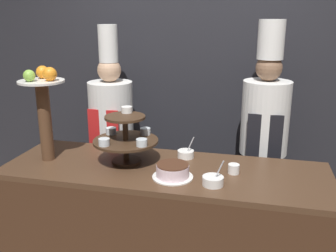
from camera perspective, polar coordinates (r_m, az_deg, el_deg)
wall_back at (r=3.23m, az=3.83°, el=8.49°), size 10.00×0.06×2.80m
buffet_counter at (r=2.61m, az=-0.53°, el=-15.74°), size 2.06×0.68×0.92m
tiered_stand at (r=2.44m, az=-6.46°, el=-1.65°), size 0.42×0.42×0.36m
fruit_pedestal at (r=2.55m, az=-18.41°, el=3.38°), size 0.29×0.29×0.62m
cake_round at (r=2.24m, az=0.71°, el=-6.90°), size 0.25×0.25×0.09m
cup_white at (r=2.34m, az=9.97°, el=-6.45°), size 0.07×0.07×0.06m
serving_bowl_near at (r=2.17m, az=6.86°, el=-8.28°), size 0.12×0.12×0.15m
serving_bowl_far at (r=2.56m, az=2.73°, el=-4.27°), size 0.11×0.11×0.15m
chef_left at (r=3.16m, az=-8.57°, el=-0.44°), size 0.36×0.36×1.78m
chef_center_left at (r=2.92m, az=14.42°, el=-1.09°), size 0.35×0.35×1.82m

